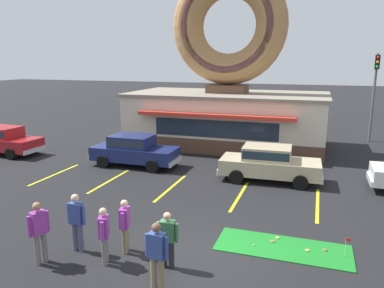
# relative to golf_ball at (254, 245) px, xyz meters

# --- Properties ---
(ground_plane) EXTENTS (160.00, 160.00, 0.00)m
(ground_plane) POSITION_rel_golf_ball_xyz_m (-1.45, -0.93, -0.05)
(ground_plane) COLOR black
(donut_shop_building) EXTENTS (12.30, 6.75, 10.96)m
(donut_shop_building) POSITION_rel_golf_ball_xyz_m (-3.98, 13.01, 3.69)
(donut_shop_building) COLOR brown
(donut_shop_building) RESTS_ON ground
(putting_mat) EXTENTS (3.85, 1.52, 0.03)m
(putting_mat) POSITION_rel_golf_ball_xyz_m (0.82, 0.18, -0.04)
(putting_mat) COLOR #197523
(putting_mat) RESTS_ON ground
(mini_donut_near_left) EXTENTS (0.13, 0.13, 0.04)m
(mini_donut_near_left) POSITION_rel_golf_ball_xyz_m (1.50, 0.20, -0.00)
(mini_donut_near_left) COLOR #E5C666
(mini_donut_near_left) RESTS_ON putting_mat
(mini_donut_near_right) EXTENTS (0.13, 0.13, 0.04)m
(mini_donut_near_right) POSITION_rel_golf_ball_xyz_m (1.98, 0.37, -0.00)
(mini_donut_near_right) COLOR #A5724C
(mini_donut_near_right) RESTS_ON putting_mat
(mini_donut_mid_left) EXTENTS (0.13, 0.13, 0.04)m
(mini_donut_mid_left) POSITION_rel_golf_ball_xyz_m (0.49, 0.43, -0.00)
(mini_donut_mid_left) COLOR #D17F47
(mini_donut_mid_left) RESTS_ON putting_mat
(mini_donut_mid_centre) EXTENTS (0.13, 0.13, 0.04)m
(mini_donut_mid_centre) POSITION_rel_golf_ball_xyz_m (0.61, 0.70, -0.00)
(mini_donut_mid_centre) COLOR #E5C666
(mini_donut_mid_centre) RESTS_ON putting_mat
(golf_ball) EXTENTS (0.04, 0.04, 0.04)m
(golf_ball) POSITION_rel_golf_ball_xyz_m (0.00, 0.00, 0.00)
(golf_ball) COLOR white
(golf_ball) RESTS_ON putting_mat
(putting_flag_pin) EXTENTS (0.13, 0.01, 0.55)m
(putting_flag_pin) POSITION_rel_golf_ball_xyz_m (2.53, 0.23, 0.39)
(putting_flag_pin) COLOR silver
(putting_flag_pin) RESTS_ON putting_mat
(car_navy) EXTENTS (4.57, 2.01, 1.60)m
(car_navy) POSITION_rel_golf_ball_xyz_m (-7.35, 6.69, 0.82)
(car_navy) COLOR navy
(car_navy) RESTS_ON ground
(car_red) EXTENTS (4.62, 2.10, 1.60)m
(car_red) POSITION_rel_golf_ball_xyz_m (-15.74, 6.51, 0.82)
(car_red) COLOR maroon
(car_red) RESTS_ON ground
(car_champagne) EXTENTS (4.62, 2.11, 1.60)m
(car_champagne) POSITION_rel_golf_ball_xyz_m (-0.43, 6.41, 0.82)
(car_champagne) COLOR #BCAD89
(car_champagne) RESTS_ON ground
(pedestrian_blue_sweater_man) EXTENTS (0.60, 0.25, 1.71)m
(pedestrian_blue_sweater_man) POSITION_rel_golf_ball_xyz_m (-4.75, -1.84, 0.90)
(pedestrian_blue_sweater_man) COLOR #474C66
(pedestrian_blue_sweater_man) RESTS_ON ground
(pedestrian_hooded_kid) EXTENTS (0.37, 0.56, 1.58)m
(pedestrian_hooded_kid) POSITION_rel_golf_ball_xyz_m (-3.65, -2.18, 0.82)
(pedestrian_hooded_kid) COLOR slate
(pedestrian_hooded_kid) RESTS_ON ground
(pedestrian_leather_jacket_man) EXTENTS (0.33, 0.58, 1.57)m
(pedestrian_leather_jacket_man) POSITION_rel_golf_ball_xyz_m (-3.42, -1.45, 0.81)
(pedestrian_leather_jacket_man) COLOR #7F7056
(pedestrian_leather_jacket_man) RESTS_ON ground
(pedestrian_clipboard_woman) EXTENTS (0.59, 0.27, 1.55)m
(pedestrian_clipboard_woman) POSITION_rel_golf_ball_xyz_m (-1.97, -1.84, 0.80)
(pedestrian_clipboard_woman) COLOR #232328
(pedestrian_clipboard_woman) RESTS_ON ground
(pedestrian_beanie_man) EXTENTS (0.60, 0.26, 1.71)m
(pedestrian_beanie_man) POSITION_rel_golf_ball_xyz_m (-1.83, -2.84, 0.90)
(pedestrian_beanie_man) COLOR #7F7056
(pedestrian_beanie_man) RESTS_ON ground
(pedestrian_crossing_woman) EXTENTS (0.37, 0.56, 1.74)m
(pedestrian_crossing_woman) POSITION_rel_golf_ball_xyz_m (-5.28, -2.73, 0.92)
(pedestrian_crossing_woman) COLOR slate
(pedestrian_crossing_woman) RESTS_ON ground
(trash_bin) EXTENTS (0.57, 0.57, 0.97)m
(trash_bin) POSITION_rel_golf_ball_xyz_m (-9.08, 10.38, 0.45)
(trash_bin) COLOR #1E662D
(trash_bin) RESTS_ON ground
(traffic_light_pole) EXTENTS (0.28, 0.47, 5.80)m
(traffic_light_pole) POSITION_rel_golf_ball_xyz_m (4.92, 17.07, 3.66)
(traffic_light_pole) COLOR #595B60
(traffic_light_pole) RESTS_ON ground
(parking_stripe_far_left) EXTENTS (0.12, 3.60, 0.01)m
(parking_stripe_far_left) POSITION_rel_golf_ball_xyz_m (-10.25, 4.07, -0.05)
(parking_stripe_far_left) COLOR yellow
(parking_stripe_far_left) RESTS_ON ground
(parking_stripe_left) EXTENTS (0.12, 3.60, 0.01)m
(parking_stripe_left) POSITION_rel_golf_ball_xyz_m (-7.25, 4.07, -0.05)
(parking_stripe_left) COLOR yellow
(parking_stripe_left) RESTS_ON ground
(parking_stripe_mid_left) EXTENTS (0.12, 3.60, 0.01)m
(parking_stripe_mid_left) POSITION_rel_golf_ball_xyz_m (-4.25, 4.07, -0.05)
(parking_stripe_mid_left) COLOR yellow
(parking_stripe_mid_left) RESTS_ON ground
(parking_stripe_centre) EXTENTS (0.12, 3.60, 0.01)m
(parking_stripe_centre) POSITION_rel_golf_ball_xyz_m (-1.25, 4.07, -0.05)
(parking_stripe_centre) COLOR yellow
(parking_stripe_centre) RESTS_ON ground
(parking_stripe_mid_right) EXTENTS (0.12, 3.60, 0.01)m
(parking_stripe_mid_right) POSITION_rel_golf_ball_xyz_m (1.75, 4.07, -0.05)
(parking_stripe_mid_right) COLOR yellow
(parking_stripe_mid_right) RESTS_ON ground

